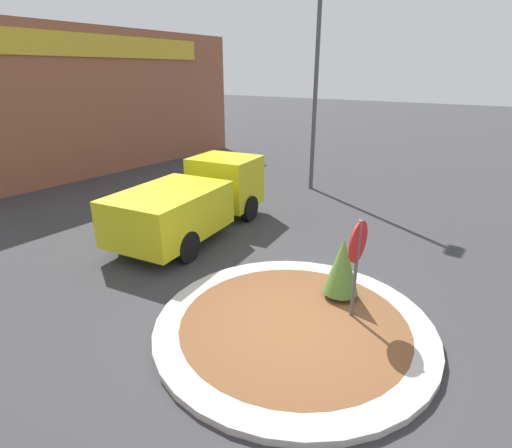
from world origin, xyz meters
TOP-DOWN VIEW (x-y plane):
  - ground_plane at (0.00, 0.00)m, footprint 120.00×120.00m
  - traffic_island at (0.00, 0.00)m, footprint 5.10×5.10m
  - stop_sign at (0.84, -0.76)m, footprint 0.77×0.07m
  - island_shrub at (1.33, -0.30)m, footprint 0.71×0.71m
  - utility_truck at (2.41, 4.78)m, footprint 5.59×2.84m
  - storefront_building at (5.57, 16.00)m, footprint 15.94×6.07m
  - light_pole at (8.59, 4.32)m, footprint 0.70×0.30m

SIDE VIEW (x-z plane):
  - ground_plane at x=0.00m, z-range 0.00..0.00m
  - traffic_island at x=0.00m, z-range 0.00..0.13m
  - island_shrub at x=1.33m, z-range 0.19..1.47m
  - utility_truck at x=2.41m, z-range 0.05..1.97m
  - stop_sign at x=0.84m, z-range 0.40..2.45m
  - storefront_building at x=5.57m, z-range 0.00..6.27m
  - light_pole at x=8.59m, z-range 0.57..8.30m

